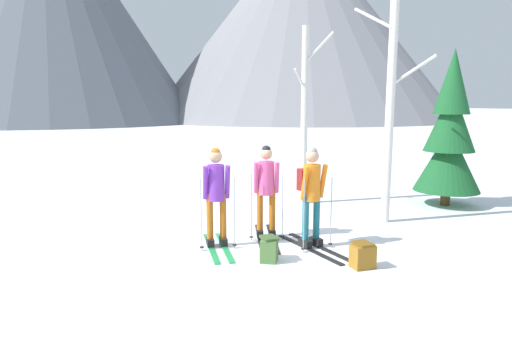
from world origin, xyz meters
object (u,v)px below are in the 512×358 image
object	(u,v)px
skier_in_pink	(266,187)
backpack_on_snow_front	(269,249)
skier_in_purple	(216,194)
pine_tree_near	(450,135)
backpack_on_snow_beside	(363,255)
birch_tree_slender	(391,97)
skier_in_orange	(311,192)
birch_tree_tall	(305,115)

from	to	relation	value
skier_in_pink	backpack_on_snow_front	bearing A→B (deg)	-110.05
skier_in_pink	skier_in_purple	bearing A→B (deg)	-167.77
pine_tree_near	backpack_on_snow_beside	world-z (taller)	pine_tree_near
birch_tree_slender	backpack_on_snow_beside	world-z (taller)	birch_tree_slender
skier_in_orange	backpack_on_snow_beside	distance (m)	1.39
pine_tree_near	birch_tree_tall	world-z (taller)	birch_tree_tall
skier_in_pink	birch_tree_slender	bearing A→B (deg)	2.63
pine_tree_near	skier_in_orange	bearing A→B (deg)	-159.60
skier_in_purple	backpack_on_snow_front	bearing A→B (deg)	-60.49
skier_in_pink	pine_tree_near	size ratio (longest dim) A/B	0.49
birch_tree_slender	skier_in_orange	bearing A→B (deg)	-157.45
skier_in_pink	skier_in_orange	world-z (taller)	skier_in_orange
skier_in_pink	skier_in_orange	bearing A→B (deg)	-58.54
skier_in_pink	birch_tree_tall	xyz separation A→B (m)	(1.89, 2.26, 1.19)
pine_tree_near	skier_in_purple	bearing A→B (deg)	-169.60
birch_tree_slender	backpack_on_snow_front	bearing A→B (deg)	-157.22
skier_in_orange	birch_tree_tall	size ratio (longest dim) A/B	0.43
birch_tree_tall	backpack_on_snow_beside	world-z (taller)	birch_tree_tall
skier_in_purple	pine_tree_near	distance (m)	6.02
skier_in_purple	birch_tree_slender	size ratio (longest dim) A/B	0.34
birch_tree_slender	backpack_on_snow_front	size ratio (longest dim) A/B	12.19
pine_tree_near	backpack_on_snow_beside	size ratio (longest dim) A/B	9.42
birch_tree_tall	backpack_on_snow_front	world-z (taller)	birch_tree_tall
birch_tree_tall	backpack_on_snow_beside	distance (m)	4.75
skier_in_pink	backpack_on_snow_beside	world-z (taller)	skier_in_pink
skier_in_purple	backpack_on_snow_front	world-z (taller)	skier_in_purple
skier_in_purple	skier_in_pink	xyz separation A→B (m)	(0.97, 0.21, 0.01)
skier_in_pink	backpack_on_snow_beside	xyz separation A→B (m)	(0.72, -1.93, -0.73)
skier_in_purple	backpack_on_snow_beside	xyz separation A→B (m)	(1.69, -1.72, -0.71)
pine_tree_near	birch_tree_slender	distance (m)	2.52
backpack_on_snow_front	backpack_on_snow_beside	world-z (taller)	same
birch_tree_tall	pine_tree_near	bearing A→B (deg)	-24.81
birch_tree_tall	birch_tree_slender	size ratio (longest dim) A/B	0.84
skier_in_purple	pine_tree_near	world-z (taller)	pine_tree_near
skier_in_orange	birch_tree_tall	bearing A→B (deg)	65.05
pine_tree_near	skier_in_pink	bearing A→B (deg)	-169.97
birch_tree_slender	skier_in_purple	bearing A→B (deg)	-174.76
backpack_on_snow_front	skier_in_pink	bearing A→B (deg)	69.95
skier_in_purple	pine_tree_near	bearing A→B (deg)	10.40
birch_tree_tall	skier_in_pink	bearing A→B (deg)	-129.90
skier_in_pink	skier_in_orange	xyz separation A→B (m)	(0.48, -0.78, 0.02)
birch_tree_slender	backpack_on_snow_beside	distance (m)	3.62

